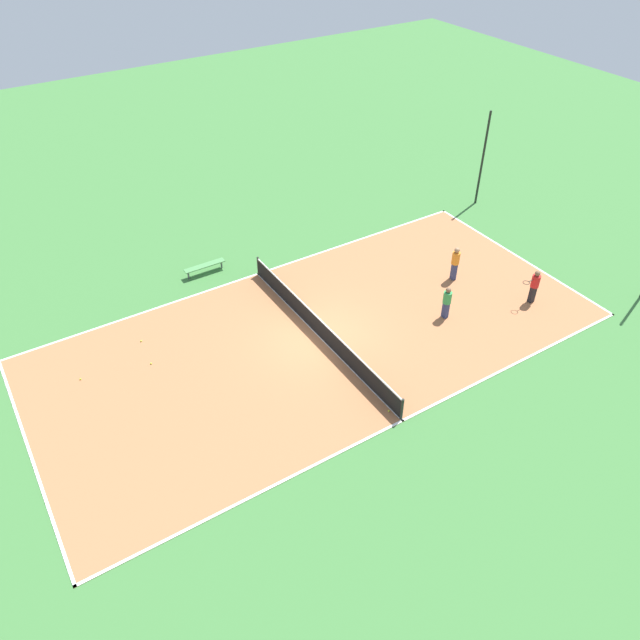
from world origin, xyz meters
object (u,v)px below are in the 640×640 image
at_px(tennis_net, 320,327).
at_px(player_coach_red, 535,284).
at_px(tennis_ball_right_alley, 389,411).
at_px(player_far_green, 447,301).
at_px(player_center_orange, 455,261).
at_px(tennis_ball_midcourt, 80,379).
at_px(tennis_ball_left_sideline, 141,341).
at_px(bench, 205,266).
at_px(tennis_ball_far_baseline, 151,363).
at_px(fence_post_back_left, 483,159).

relative_size(tennis_net, player_coach_red, 6.76).
xyz_separation_m(tennis_net, tennis_ball_right_alley, (4.87, -0.15, -0.46)).
distance_m(player_far_green, player_center_orange, 3.00).
height_order(tennis_net, player_center_orange, player_center_orange).
distance_m(tennis_net, tennis_ball_midcourt, 9.47).
distance_m(tennis_net, tennis_ball_left_sideline, 7.33).
bearing_deg(player_center_orange, player_far_green, -32.46).
relative_size(bench, player_coach_red, 1.23).
distance_m(player_center_orange, tennis_ball_left_sideline, 14.25).
bearing_deg(tennis_ball_far_baseline, tennis_net, 71.95).
relative_size(tennis_net, tennis_ball_right_alley, 159.68).
xyz_separation_m(player_coach_red, tennis_ball_left_sideline, (-6.55, -15.53, -0.88)).
bearing_deg(tennis_ball_midcourt, player_coach_red, 72.89).
distance_m(player_center_orange, fence_post_back_left, 8.12).
bearing_deg(player_center_orange, tennis_ball_right_alley, -40.05).
bearing_deg(player_coach_red, player_center_orange, -60.87).
bearing_deg(tennis_ball_right_alley, tennis_ball_midcourt, -130.38).
relative_size(player_center_orange, tennis_ball_midcourt, 24.62).
distance_m(tennis_ball_right_alley, fence_post_back_left, 17.33).
distance_m(player_far_green, fence_post_back_left, 11.09).
xyz_separation_m(player_coach_red, tennis_ball_midcourt, (-5.62, -18.25, -0.88)).
distance_m(tennis_ball_left_sideline, tennis_ball_right_alley, 10.52).
relative_size(player_coach_red, fence_post_back_left, 0.31).
distance_m(tennis_net, player_center_orange, 7.50).
xyz_separation_m(player_coach_red, tennis_ball_right_alley, (1.96, -9.34, -0.88)).
relative_size(player_coach_red, player_far_green, 1.07).
xyz_separation_m(bench, player_far_green, (8.59, 7.29, 0.48)).
relative_size(tennis_ball_right_alley, fence_post_back_left, 0.01).
relative_size(player_center_orange, tennis_ball_right_alley, 24.62).
bearing_deg(player_far_green, bench, 37.55).
bearing_deg(tennis_ball_left_sideline, tennis_ball_far_baseline, -5.27).
bearing_deg(player_far_green, tennis_ball_right_alley, 117.59).
bearing_deg(player_center_orange, fence_post_back_left, 145.11).
height_order(bench, tennis_ball_midcourt, bench).
bearing_deg(player_coach_red, bench, -40.11).
bearing_deg(bench, tennis_ball_left_sideline, -142.99).
distance_m(player_center_orange, tennis_ball_right_alley, 9.25).
bearing_deg(player_far_green, tennis_ball_midcourt, 70.05).
xyz_separation_m(tennis_net, fence_post_back_left, (-5.30, 13.65, 2.09)).
bearing_deg(tennis_ball_left_sideline, player_far_green, 65.18).
height_order(player_coach_red, fence_post_back_left, fence_post_back_left).
distance_m(player_coach_red, tennis_ball_far_baseline, 16.48).
xyz_separation_m(tennis_net, player_coach_red, (2.91, 9.18, 0.43)).
bearing_deg(player_coach_red, fence_post_back_left, -117.60).
bearing_deg(bench, player_far_green, -49.69).
height_order(tennis_net, tennis_ball_far_baseline, tennis_net).
xyz_separation_m(player_center_orange, fence_post_back_left, (-5.02, 6.17, 1.62)).
bearing_deg(player_coach_red, player_far_green, -15.89).
bearing_deg(tennis_ball_left_sideline, tennis_net, 60.17).
distance_m(player_far_green, tennis_ball_right_alley, 6.30).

